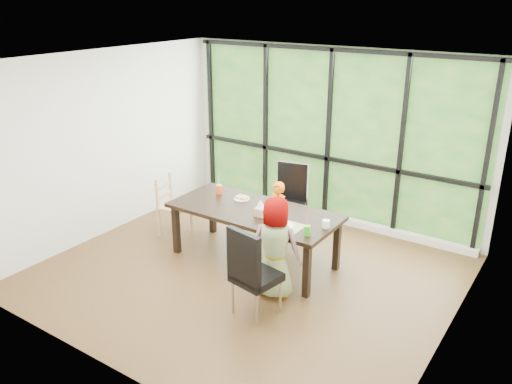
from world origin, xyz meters
TOP-DOWN VIEW (x-y plane):
  - ground at (0.00, 0.00)m, footprint 5.00×5.00m
  - back_wall at (0.00, 2.25)m, footprint 5.00×0.00m
  - foliage_backdrop at (0.00, 2.23)m, footprint 4.80×0.02m
  - window_mullions at (0.00, 2.19)m, footprint 4.80×0.06m
  - window_sill at (0.00, 2.15)m, footprint 4.80×0.12m
  - dining_table at (-0.12, 0.34)m, footprint 2.27×1.04m
  - chair_window_leather at (-0.16, 1.30)m, footprint 0.55×0.55m
  - chair_interior_leather at (0.60, -0.68)m, footprint 0.53×0.53m
  - chair_end_beech at (-1.57, 0.37)m, footprint 0.47×0.48m
  - child_toddler at (-0.12, 0.94)m, footprint 0.39×0.30m
  - child_older at (0.54, -0.23)m, footprint 0.69×0.53m
  - placemat at (0.49, 0.12)m, footprint 0.43×0.32m
  - plate_far at (-0.47, 0.54)m, footprint 0.22×0.22m
  - plate_near at (0.47, 0.10)m, footprint 0.26×0.26m
  - orange_cup at (-0.86, 0.54)m, footprint 0.08×0.08m
  - green_cup at (0.84, 0.04)m, footprint 0.08×0.08m
  - white_mug at (0.92, 0.36)m, footprint 0.10×0.10m
  - tissue_box at (0.06, 0.21)m, footprint 0.13×0.13m
  - crepe_rolls_far at (-0.47, 0.54)m, footprint 0.20×0.12m
  - crepe_rolls_near at (0.47, 0.10)m, footprint 0.10×0.12m
  - straw_white at (-0.86, 0.54)m, footprint 0.01×0.04m
  - straw_pink at (0.84, 0.04)m, footprint 0.01×0.04m
  - tissue at (0.06, 0.21)m, footprint 0.12×0.12m

SIDE VIEW (x-z plane):
  - ground at x=0.00m, z-range 0.00..0.00m
  - window_sill at x=0.00m, z-range 0.00..0.10m
  - dining_table at x=-0.12m, z-range 0.00..0.75m
  - chair_end_beech at x=-1.57m, z-range 0.00..0.90m
  - child_toddler at x=-0.12m, z-range 0.00..0.95m
  - chair_window_leather at x=-0.16m, z-range 0.00..1.08m
  - chair_interior_leather at x=0.60m, z-range 0.00..1.08m
  - child_older at x=0.54m, z-range 0.00..1.25m
  - placemat at x=0.49m, z-range 0.75..0.76m
  - plate_far at x=-0.47m, z-range 0.75..0.76m
  - plate_near at x=0.47m, z-range 0.75..0.77m
  - crepe_rolls_far at x=-0.47m, z-range 0.76..0.80m
  - crepe_rolls_near at x=0.47m, z-range 0.77..0.80m
  - white_mug at x=0.92m, z-range 0.75..0.85m
  - tissue_box at x=0.06m, z-range 0.75..0.86m
  - green_cup at x=0.84m, z-range 0.75..0.87m
  - orange_cup at x=-0.86m, z-range 0.75..0.88m
  - straw_pink at x=0.84m, z-range 0.81..1.01m
  - tissue at x=0.06m, z-range 0.86..0.97m
  - straw_white at x=-0.86m, z-range 0.82..1.02m
  - back_wall at x=0.00m, z-range -1.15..3.85m
  - foliage_backdrop at x=0.00m, z-range 0.03..2.67m
  - window_mullions at x=0.00m, z-range 0.03..2.67m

